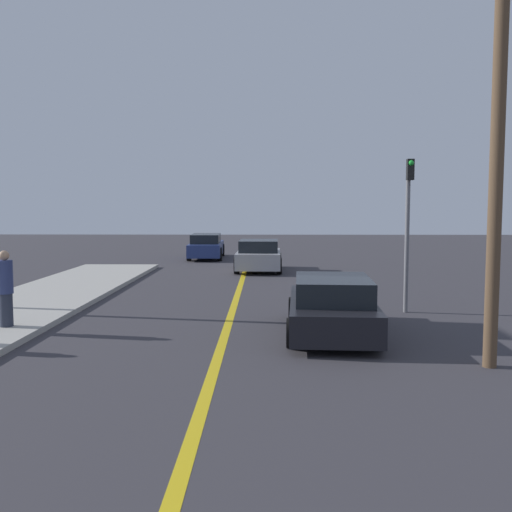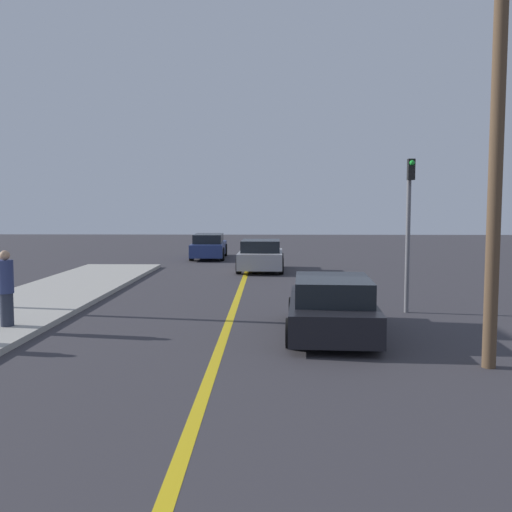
% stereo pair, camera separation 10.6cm
% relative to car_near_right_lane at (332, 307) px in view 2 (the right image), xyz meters
% --- Properties ---
extents(road_center_line, '(0.20, 60.00, 0.01)m').
position_rel_car_near_right_lane_xyz_m(road_center_line, '(-2.39, 3.90, -0.62)').
color(road_center_line, gold).
rests_on(road_center_line, ground_plane).
extents(car_near_right_lane, '(2.15, 4.38, 1.30)m').
position_rel_car_near_right_lane_xyz_m(car_near_right_lane, '(0.00, 0.00, 0.00)').
color(car_near_right_lane, black).
rests_on(car_near_right_lane, ground_plane).
extents(car_ahead_center, '(2.08, 3.94, 1.39)m').
position_rel_car_near_right_lane_xyz_m(car_ahead_center, '(-1.77, 12.65, 0.05)').
color(car_ahead_center, '#9E9EA3').
rests_on(car_ahead_center, ground_plane).
extents(car_far_distant, '(1.95, 4.79, 1.36)m').
position_rel_car_near_right_lane_xyz_m(car_far_distant, '(-4.75, 18.83, 0.04)').
color(car_far_distant, navy).
rests_on(car_far_distant, ground_plane).
extents(pedestrian_mid_group, '(0.34, 0.34, 1.73)m').
position_rel_car_near_right_lane_xyz_m(pedestrian_mid_group, '(-7.37, 0.07, 0.39)').
color(pedestrian_mid_group, '#282D3D').
rests_on(pedestrian_mid_group, sidewalk_left).
extents(traffic_light, '(0.18, 0.40, 4.10)m').
position_rel_car_near_right_lane_xyz_m(traffic_light, '(2.32, 2.69, 1.89)').
color(traffic_light, slate).
rests_on(traffic_light, ground_plane).
extents(utility_pole, '(0.24, 0.24, 6.89)m').
position_rel_car_near_right_lane_xyz_m(utility_pole, '(2.52, -2.55, 2.82)').
color(utility_pole, brown).
rests_on(utility_pole, ground_plane).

